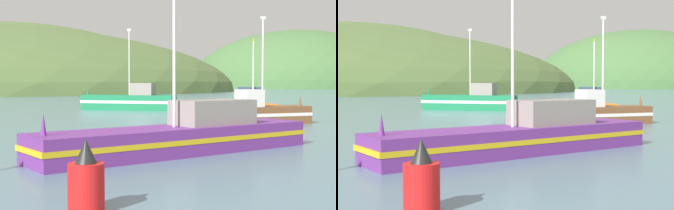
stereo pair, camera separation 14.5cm
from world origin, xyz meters
The scene contains 7 objects.
hill_far_left centered at (54.08, 202.94, 0.00)m, with size 89.32×71.45×47.36m, color #47703D.
hill_far_center centered at (-72.22, 219.27, 0.00)m, with size 151.41×121.12×57.14m, color #516B38.
fishing_boat_brown centered at (6.62, 30.14, 0.71)m, with size 6.65×4.07×6.82m.
fishing_boat_orange centered at (7.79, 40.06, 0.64)m, with size 3.31×6.54×6.21m.
fishing_boat_purple centered at (1.37, 17.44, 0.66)m, with size 10.79×8.71×6.10m.
fishing_boat_green centered at (-2.84, 45.38, 0.88)m, with size 9.26×4.24×7.64m.
channel_buoy centered at (-0.92, 8.92, 0.63)m, with size 0.76×0.76×1.53m.
Camera 1 is at (0.77, -1.15, 2.71)m, focal length 52.83 mm.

